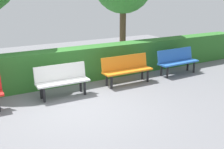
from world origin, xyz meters
TOP-DOWN VIEW (x-y plane):
  - ground_plane at (0.00, 0.00)m, footprint 17.64×17.64m
  - bench_blue at (-4.19, -1.00)m, footprint 1.56×0.51m
  - bench_orange at (-2.11, -0.99)m, footprint 1.62×0.47m
  - bench_white at (0.00, -0.95)m, footprint 1.44×0.49m
  - hedge_row at (-0.95, -1.96)m, footprint 13.64×0.63m

SIDE VIEW (x-z plane):
  - ground_plane at x=0.00m, z-range 0.00..0.00m
  - bench_white at x=0.00m, z-range 0.05..0.91m
  - bench_blue at x=-4.19m, z-range 0.05..0.91m
  - bench_orange at x=-2.11m, z-range 0.05..0.91m
  - hedge_row at x=-0.95m, z-range 0.00..1.07m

